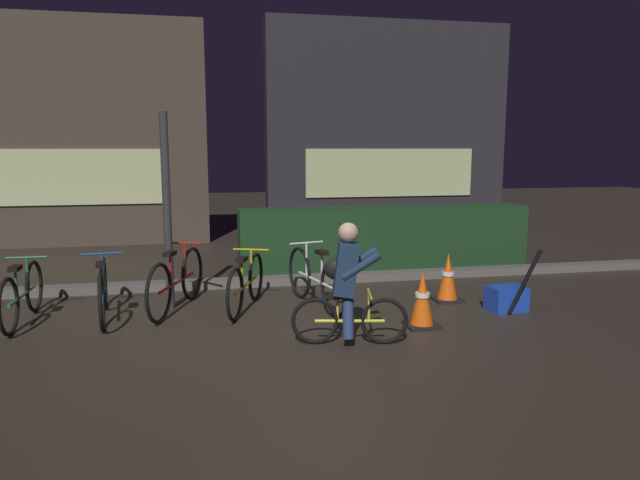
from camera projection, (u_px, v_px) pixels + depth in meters
ground_plane at (313, 330)px, 6.34m from camera, size 40.00×40.00×0.00m
sidewalk_curb at (285, 280)px, 8.46m from camera, size 12.00×0.24×0.12m
hedge_row at (384, 237)px, 9.61m from camera, size 4.80×0.70×1.01m
storefront_left at (73, 134)px, 11.56m from camera, size 5.23×0.54×4.53m
storefront_right at (388, 129)px, 13.55m from camera, size 5.72×0.54×4.83m
street_post at (167, 212)px, 7.00m from camera, size 0.10×0.10×2.40m
parked_bike_leftmost at (22, 294)px, 6.57m from camera, size 0.46×1.56×0.72m
parked_bike_left_mid at (103, 291)px, 6.71m from camera, size 0.46×1.60×0.74m
parked_bike_center_left at (177, 281)px, 7.06m from camera, size 0.63×1.66×0.80m
parked_bike_center_right at (246, 284)px, 7.08m from camera, size 0.59×1.49×0.72m
parked_bike_right_mid at (316, 279)px, 7.21m from camera, size 0.52×1.67×0.78m
traffic_cone_near at (422, 300)px, 6.43m from camera, size 0.36×0.36×0.63m
traffic_cone_far at (448, 278)px, 7.52m from camera, size 0.36×0.36×0.63m
blue_crate at (506, 298)px, 7.09m from camera, size 0.47×0.36×0.30m
cyclist at (347, 283)px, 5.82m from camera, size 1.17×0.59×1.25m
closed_umbrella at (525, 282)px, 6.82m from camera, size 0.34×0.22×0.81m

